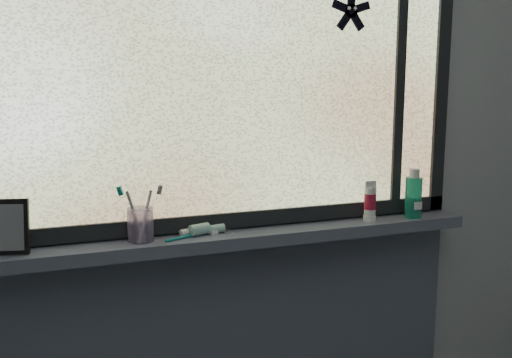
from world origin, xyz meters
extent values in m
cube|color=#9EA3A8|center=(0.00, 1.30, 1.25)|extent=(3.00, 0.01, 2.50)
cube|color=#4B5164|center=(0.00, 1.23, 1.00)|extent=(1.62, 0.14, 0.04)
cube|color=silver|center=(0.00, 1.28, 1.53)|extent=(1.50, 0.01, 1.00)
cube|color=black|center=(0.00, 1.28, 1.05)|extent=(1.60, 0.03, 0.05)
cube|color=black|center=(0.78, 1.28, 1.53)|extent=(0.05, 0.03, 1.10)
cube|color=black|center=(0.60, 1.28, 1.53)|extent=(0.03, 0.03, 1.00)
cube|color=black|center=(-0.68, 1.23, 1.10)|extent=(0.13, 0.09, 0.15)
cylinder|color=#CCB0E9|center=(-0.31, 1.23, 1.07)|extent=(0.10, 0.10, 0.10)
cylinder|color=#1EA07F|center=(0.63, 1.21, 1.11)|extent=(0.07, 0.07, 0.14)
cylinder|color=silver|center=(0.47, 1.22, 1.09)|extent=(0.05, 0.05, 0.10)
camera|label=1|loc=(-0.56, -0.43, 1.49)|focal=40.00mm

